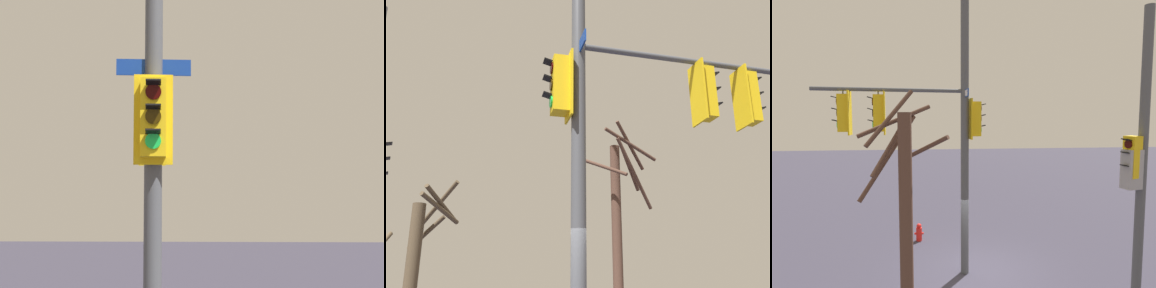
{
  "view_description": "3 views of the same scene",
  "coord_description": "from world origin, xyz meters",
  "views": [
    {
      "loc": [
        7.55,
        0.79,
        4.03
      ],
      "look_at": [
        -0.72,
        0.56,
        4.79
      ],
      "focal_mm": 51.68,
      "sensor_mm": 36.0,
      "label": 1
    },
    {
      "loc": [
        0.58,
        7.07,
        1.65
      ],
      "look_at": [
        -0.48,
        -0.26,
        4.08
      ],
      "focal_mm": 39.46,
      "sensor_mm": 36.0,
      "label": 2
    },
    {
      "loc": [
        -1.52,
        -9.79,
        5.15
      ],
      "look_at": [
        -0.44,
        0.34,
        4.27
      ],
      "focal_mm": 28.85,
      "sensor_mm": 36.0,
      "label": 3
    }
  ],
  "objects": [
    {
      "name": "main_signal_pole_assembly",
      "position": [
        -1.27,
        -0.18,
        5.3
      ],
      "size": [
        5.2,
        3.07,
        9.75
      ],
      "rotation": [
        0.0,
        0.0,
        3.24
      ],
      "color": "#4C4F54",
      "rests_on": "ground"
    },
    {
      "name": "bare_tree_across_street",
      "position": [
        3.49,
        -6.23,
        2.29
      ],
      "size": [
        2.23,
        2.3,
        4.71
      ],
      "color": "brown",
      "rests_on": "ground"
    },
    {
      "name": "bare_tree_behind_pole",
      "position": [
        -2.06,
        -3.78,
        2.96
      ],
      "size": [
        1.89,
        1.17,
        5.74
      ],
      "color": "brown",
      "rests_on": "ground"
    }
  ]
}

